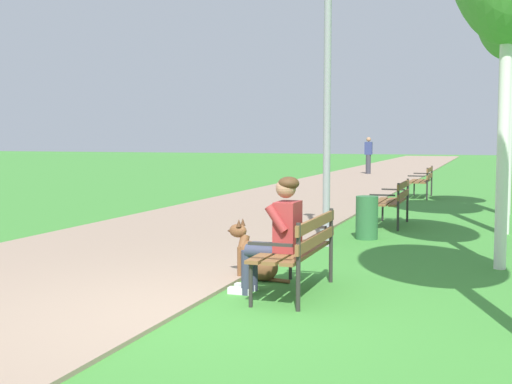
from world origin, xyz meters
name	(u,v)px	position (x,y,z in m)	size (l,w,h in m)	color
ground_plane	(210,316)	(0.00, 0.00, 0.00)	(120.00, 120.00, 0.00)	#3D8433
paved_path	(374,175)	(-2.47, 24.00, 0.02)	(4.40, 60.00, 0.04)	gray
park_bench_near	(299,246)	(0.55, 1.12, 0.51)	(0.55, 1.50, 0.85)	brown
park_bench_mid	(393,199)	(0.71, 7.05, 0.51)	(0.55, 1.50, 0.85)	brown
park_bench_far	(423,179)	(0.64, 13.28, 0.51)	(0.55, 1.50, 0.85)	brown
person_seated_on_near_bench	(278,231)	(0.34, 1.01, 0.68)	(0.74, 0.49, 1.25)	#33384C
dog_brown	(255,258)	(-0.13, 1.65, 0.26)	(0.83, 0.35, 0.71)	brown
lamp_post_near	(327,85)	(0.07, 4.35, 2.44)	(0.24, 0.24, 4.72)	gray
birch_tree_fourth	(511,17)	(2.71, 9.73, 4.16)	(1.41, 1.39, 5.27)	silver
litter_bin	(367,218)	(0.53, 5.25, 0.35)	(0.36, 0.36, 0.70)	#2D6638
pedestrian_distant	(368,156)	(-2.74, 24.18, 0.84)	(0.32, 0.22, 1.65)	#383842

